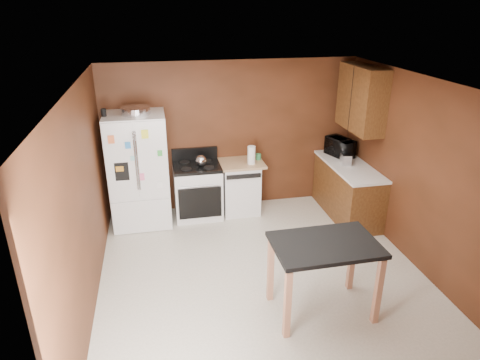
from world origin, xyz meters
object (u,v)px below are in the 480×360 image
object	(u,v)px
pen_cup	(104,113)
gas_range	(198,190)
toaster	(346,159)
microwave	(340,148)
roasting_pan	(136,111)
kettle	(201,161)
island	(325,254)
dishwasher	(240,186)
paper_towel	(251,155)
refrigerator	(139,171)
green_canister	(258,157)

from	to	relation	value
pen_cup	gas_range	xyz separation A→B (m)	(1.32, 0.11, -1.39)
toaster	microwave	bearing A→B (deg)	92.66
gas_range	roasting_pan	bearing A→B (deg)	-175.26
kettle	island	world-z (taller)	kettle
dishwasher	paper_towel	bearing A→B (deg)	-32.24
roasting_pan	kettle	distance (m)	1.28
paper_towel	gas_range	world-z (taller)	paper_towel
roasting_pan	paper_towel	distance (m)	1.94
roasting_pan	microwave	world-z (taller)	roasting_pan
refrigerator	pen_cup	bearing A→B (deg)	-173.84
kettle	dishwasher	size ratio (longest dim) A/B	0.20
gas_range	dishwasher	world-z (taller)	gas_range
roasting_pan	green_canister	xyz separation A→B (m)	(1.92, 0.16, -0.91)
pen_cup	refrigerator	distance (m)	1.04
kettle	microwave	bearing A→B (deg)	0.66
microwave	gas_range	xyz separation A→B (m)	(-2.45, 0.02, -0.58)
green_canister	refrigerator	bearing A→B (deg)	-175.53
green_canister	refrigerator	world-z (taller)	refrigerator
microwave	gas_range	bearing A→B (deg)	69.56
green_canister	gas_range	xyz separation A→B (m)	(-1.05, -0.09, -0.48)
roasting_pan	island	size ratio (longest dim) A/B	0.37
roasting_pan	pen_cup	bearing A→B (deg)	-175.81
kettle	refrigerator	xyz separation A→B (m)	(-0.98, -0.01, -0.09)
roasting_pan	island	distance (m)	3.47
pen_cup	island	distance (m)	3.73
toaster	island	bearing A→B (deg)	-106.90
green_canister	toaster	bearing A→B (deg)	-20.87
gas_range	island	bearing A→B (deg)	-67.26
paper_towel	island	world-z (taller)	paper_towel
dishwasher	island	size ratio (longest dim) A/B	0.76
paper_towel	roasting_pan	bearing A→B (deg)	179.69
refrigerator	kettle	bearing A→B (deg)	0.69
pen_cup	paper_towel	distance (m)	2.36
paper_towel	dishwasher	distance (m)	0.62
gas_range	island	xyz separation A→B (m)	(1.13, -2.69, 0.30)
green_canister	microwave	distance (m)	1.41
island	toaster	bearing A→B (deg)	61.10
roasting_pan	toaster	size ratio (longest dim) A/B	1.86
kettle	microwave	size ratio (longest dim) A/B	0.36
roasting_pan	gas_range	bearing A→B (deg)	4.74
refrigerator	gas_range	size ratio (longest dim) A/B	1.64
toaster	island	world-z (taller)	toaster
kettle	green_canister	xyz separation A→B (m)	(0.98, 0.14, -0.05)
roasting_pan	refrigerator	bearing A→B (deg)	163.28
pen_cup	kettle	distance (m)	1.64
island	dishwasher	bearing A→B (deg)	98.55
paper_towel	gas_range	size ratio (longest dim) A/B	0.27
refrigerator	paper_towel	bearing A→B (deg)	-0.68
toaster	refrigerator	xyz separation A→B (m)	(-3.29, 0.36, -0.08)
roasting_pan	toaster	world-z (taller)	roasting_pan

